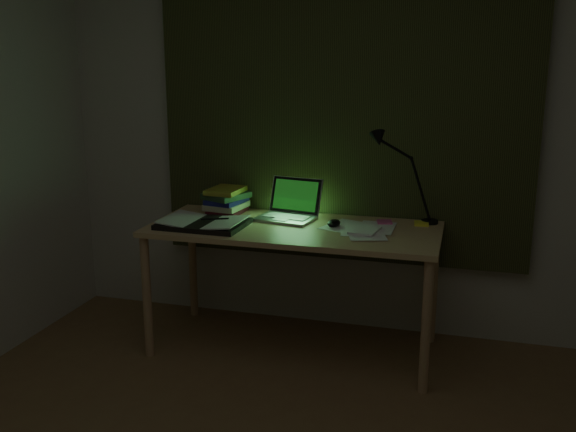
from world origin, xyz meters
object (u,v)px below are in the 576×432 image
Objects in this scene: open_textbook at (203,223)px; book_stack at (227,200)px; desk_lamp at (432,179)px; loose_papers at (357,229)px; desk at (294,289)px; laptop at (285,201)px.

book_stack is (0.01, 0.33, 0.06)m from open_textbook.
book_stack is 1.21m from desk_lamp.
loose_papers is at bearing -13.91° from book_stack.
desk is 4.86× the size of loose_papers.
open_textbook is 1.42× the size of loose_papers.
desk is 0.99m from desk_lamp.
desk_lamp reaches higher than loose_papers.
laptop is at bearing -170.63° from desk_lamp.
laptop is at bearing 123.74° from desk.
loose_papers is (0.44, -0.13, -0.11)m from laptop.
book_stack is at bearing 156.18° from desk.
laptop is 1.10× the size of loose_papers.
book_stack is (-0.47, 0.21, 0.45)m from desk.
open_textbook is at bearing -137.26° from laptop.
desk is 0.51m from laptop.
open_textbook is at bearing -165.64° from desk.
desk_lamp is at bearing 21.25° from desk.
desk is 6.63× the size of book_stack.
book_stack is at bearing 89.48° from open_textbook.
desk_lamp is at bearing 20.24° from open_textbook.
open_textbook is 1.30m from desk_lamp.
desk is at bearing 16.07° from open_textbook.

